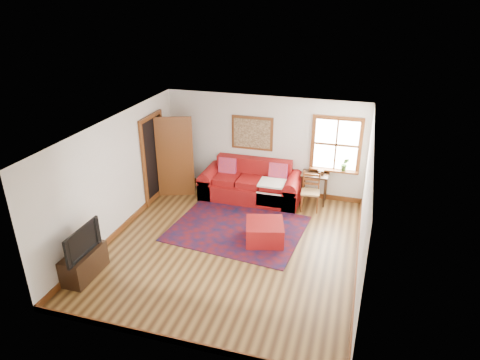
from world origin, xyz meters
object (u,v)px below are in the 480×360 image
(red_ottoman, at_px, (265,232))
(media_cabinet, at_px, (84,264))
(side_table, at_px, (315,178))
(ladder_back_chair, at_px, (311,190))
(red_leather_sofa, at_px, (251,186))

(red_ottoman, bearing_deg, media_cabinet, -159.39)
(red_ottoman, xyz_separation_m, side_table, (0.74, 2.07, 0.42))
(red_ottoman, bearing_deg, ladder_back_chair, 53.04)
(red_leather_sofa, relative_size, ladder_back_chair, 2.69)
(ladder_back_chair, bearing_deg, media_cabinet, -133.38)
(ladder_back_chair, relative_size, media_cabinet, 0.99)
(red_ottoman, distance_m, media_cabinet, 3.54)
(red_ottoman, distance_m, side_table, 2.24)
(side_table, distance_m, ladder_back_chair, 0.38)
(side_table, distance_m, media_cabinet, 5.50)
(red_leather_sofa, xyz_separation_m, media_cabinet, (-2.08, -3.94, -0.06))
(side_table, height_order, media_cabinet, side_table)
(side_table, xyz_separation_m, media_cabinet, (-3.62, -4.13, -0.39))
(red_leather_sofa, distance_m, media_cabinet, 4.46)
(red_leather_sofa, bearing_deg, media_cabinet, -117.87)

